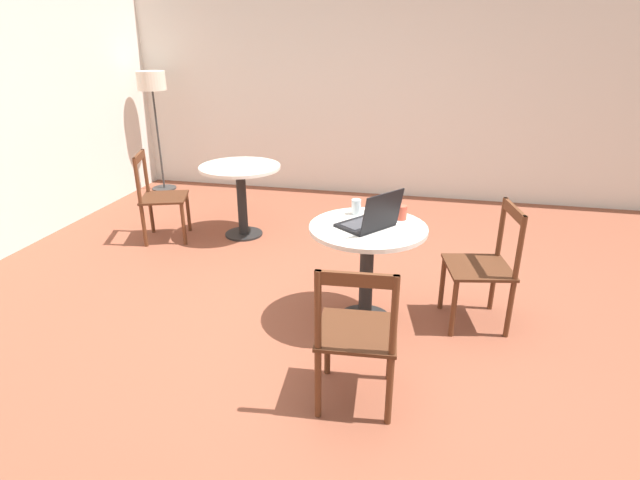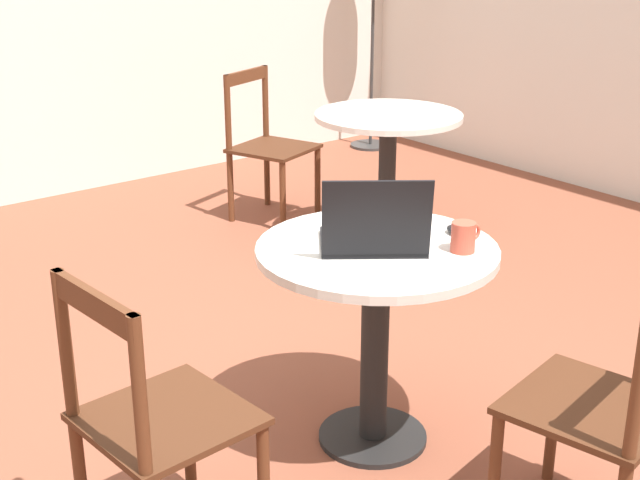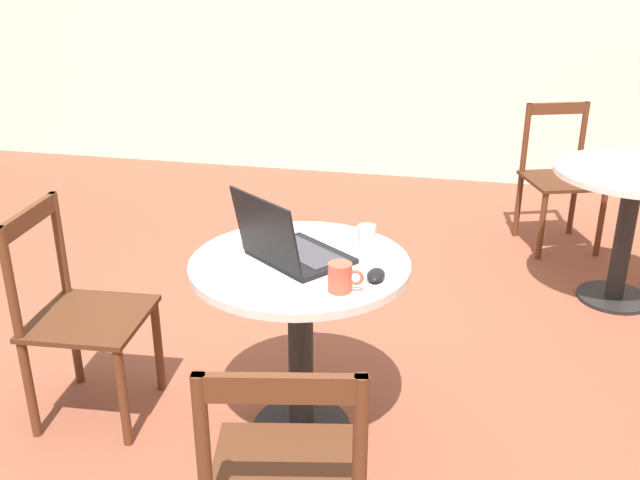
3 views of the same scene
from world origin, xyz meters
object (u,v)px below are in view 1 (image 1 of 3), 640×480
cafe_table_mid (241,182)px  mouse (386,211)px  floor_lamp (152,90)px  laptop (370,220)px  drinking_glass (356,207)px  chair_near_left (357,335)px  chair_mid_back (160,197)px  mug (401,212)px  cafe_table_near (367,249)px  chair_near_front (485,267)px

cafe_table_mid → mouse: mouse is taller
floor_lamp → mouse: bearing=-127.5°
laptop → mouse: laptop is taller
drinking_glass → chair_near_left: bearing=-170.6°
drinking_glass → laptop: bearing=-152.2°
chair_mid_back → mouse: size_ratio=8.63×
mouse → mug: mug is taller
cafe_table_near → cafe_table_mid: (1.37, 1.43, 0.00)m
chair_near_front → chair_near_left: size_ratio=1.00×
chair_mid_back → mug: 2.56m
cafe_table_near → drinking_glass: bearing=27.9°
cafe_table_near → mouse: bearing=-17.6°
cafe_table_near → cafe_table_mid: bearing=46.3°
floor_lamp → drinking_glass: 3.86m
laptop → drinking_glass: (0.25, 0.13, -0.00)m
cafe_table_mid → chair_mid_back: 0.80m
chair_mid_back → cafe_table_near: bearing=-116.9°
chair_near_left → laptop: 0.90m
floor_lamp → mug: bearing=-127.6°
cafe_table_mid → chair_near_left: size_ratio=0.91×
cafe_table_mid → laptop: laptop is taller
cafe_table_mid → chair_near_left: bearing=-146.2°
chair_mid_back → mouse: bearing=-109.9°
cafe_table_mid → mouse: (-1.08, -1.52, 0.18)m
cafe_table_near → chair_near_left: size_ratio=0.91×
chair_near_left → drinking_glass: size_ratio=8.07×
chair_near_left → chair_mid_back: bearing=48.7°
cafe_table_near → cafe_table_mid: size_ratio=1.00×
floor_lamp → drinking_glass: size_ratio=13.87×
mouse → chair_near_left: bearing=178.6°
mouse → drinking_glass: (-0.06, 0.21, 0.04)m
chair_near_left → floor_lamp: (3.55, 3.10, 0.83)m
chair_near_left → mug: size_ratio=7.37×
drinking_glass → cafe_table_near: bearing=-152.1°
cafe_table_near → mug: (0.19, -0.20, 0.21)m
drinking_glass → chair_near_front: bearing=-94.0°
mouse → mug: size_ratio=0.85×
cafe_table_near → chair_near_front: (0.16, -0.79, -0.12)m
chair_near_front → laptop: bearing=103.7°
cafe_table_mid → chair_mid_back: chair_mid_back is taller
cafe_table_mid → floor_lamp: 2.20m
laptop → cafe_table_near: bearing=27.7°
cafe_table_near → laptop: bearing=-152.3°
mouse → mug: bearing=-132.0°
floor_lamp → chair_near_front: bearing=-123.5°
chair_near_front → mug: size_ratio=7.37×
chair_near_front → mouse: bearing=79.6°
cafe_table_mid → mug: size_ratio=6.71×
mug → chair_near_front: bearing=-92.9°
chair_mid_back → drinking_glass: size_ratio=8.07×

